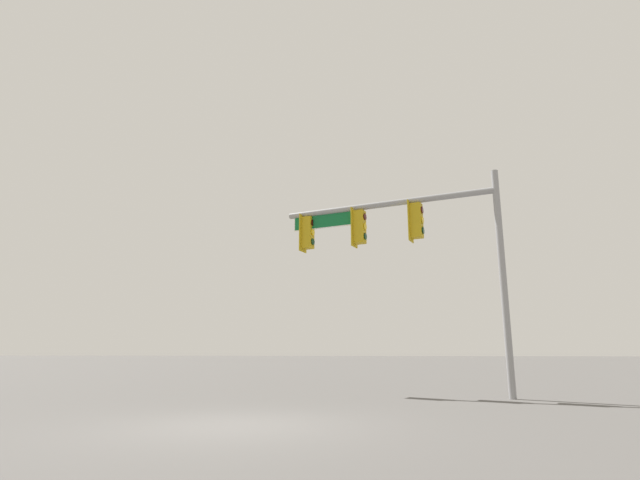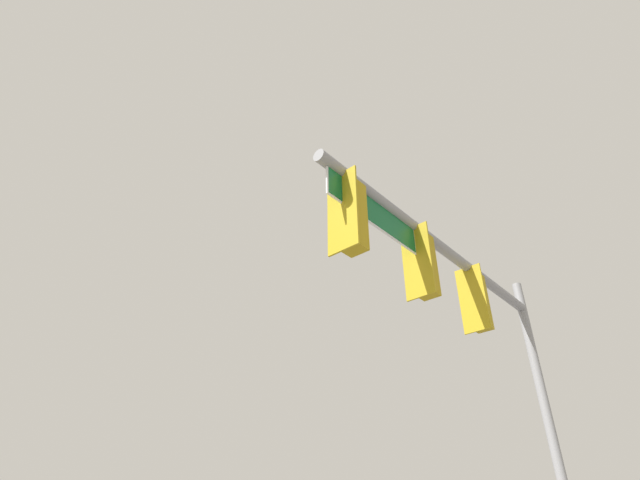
# 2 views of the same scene
# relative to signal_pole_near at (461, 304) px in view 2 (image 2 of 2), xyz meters

# --- Properties ---
(signal_pole_near) EXTENTS (6.84, 1.77, 6.51)m
(signal_pole_near) POSITION_rel_signal_pole_near_xyz_m (0.00, 0.00, 0.00)
(signal_pole_near) COLOR gray
(signal_pole_near) RESTS_ON ground_plane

